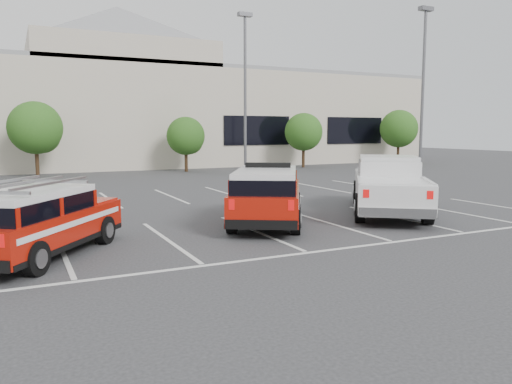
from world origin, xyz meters
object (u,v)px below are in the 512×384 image
(tree_mid_left, at_px, (37,130))
(light_pole_right, at_px, (423,94))
(tree_right, at_px, (304,133))
(fire_chief_suv, at_px, (267,199))
(convention_building, at_px, (95,110))
(ladder_suv, at_px, (38,227))
(light_pole_mid, at_px, (245,95))
(tree_mid_right, at_px, (187,137))
(white_pickup, at_px, (388,191))
(tree_far_right, at_px, (399,130))

(tree_mid_left, xyz_separation_m, light_pole_right, (20.91, -12.05, 2.14))
(tree_right, distance_m, fire_chief_suv, 25.42)
(convention_building, height_order, ladder_suv, convention_building)
(light_pole_mid, bearing_deg, light_pole_right, -33.69)
(tree_mid_right, height_order, light_pole_right, light_pole_right)
(fire_chief_suv, bearing_deg, tree_mid_left, 136.08)
(tree_mid_left, bearing_deg, tree_mid_right, -0.00)
(tree_mid_right, relative_size, fire_chief_suv, 0.69)
(tree_mid_left, bearing_deg, ladder_suv, -92.59)
(tree_mid_left, relative_size, tree_right, 1.10)
(fire_chief_suv, distance_m, ladder_suv, 6.97)
(white_pickup, bearing_deg, light_pole_right, 77.77)
(convention_building, height_order, fire_chief_suv, convention_building)
(tree_mid_right, relative_size, light_pole_right, 0.39)
(tree_right, height_order, tree_far_right, tree_far_right)
(convention_building, xyz_separation_m, fire_chief_suv, (0.70, -30.80, -3.93))
(tree_mid_left, distance_m, tree_mid_right, 10.01)
(ladder_suv, bearing_deg, light_pole_mid, 88.03)
(convention_building, distance_m, light_pole_right, 26.99)
(tree_mid_left, relative_size, white_pickup, 0.72)
(white_pickup, bearing_deg, light_pole_mid, 121.92)
(tree_mid_right, xyz_separation_m, white_pickup, (0.74, -21.00, -1.69))
(convention_building, distance_m, white_pickup, 31.58)
(light_pole_mid, height_order, light_pole_right, same)
(tree_far_right, bearing_deg, white_pickup, -132.52)
(tree_far_right, relative_size, white_pickup, 0.72)
(light_pole_mid, relative_size, light_pole_right, 1.00)
(white_pickup, bearing_deg, tree_right, 102.60)
(fire_chief_suv, bearing_deg, white_pickup, 30.43)
(fire_chief_suv, height_order, white_pickup, white_pickup)
(tree_mid_left, distance_m, white_pickup, 23.70)
(white_pickup, bearing_deg, ladder_suv, -136.47)
(tree_mid_right, relative_size, tree_far_right, 0.82)
(convention_building, bearing_deg, fire_chief_suv, -88.70)
(white_pickup, distance_m, ladder_suv, 11.85)
(white_pickup, relative_size, ladder_suv, 1.38)
(tree_far_right, xyz_separation_m, light_pole_mid, (-18.09, -6.05, 2.14))
(tree_far_right, bearing_deg, light_pole_right, -127.04)
(tree_mid_right, distance_m, ladder_suv, 25.09)
(tree_mid_left, xyz_separation_m, light_pole_mid, (11.91, -6.05, 2.14))
(tree_mid_left, bearing_deg, white_pickup, -62.92)
(tree_mid_right, distance_m, tree_far_right, 20.01)
(fire_chief_suv, bearing_deg, tree_right, 86.55)
(light_pole_mid, xyz_separation_m, light_pole_right, (9.00, -6.00, 0.00))
(tree_right, bearing_deg, convention_building, 146.63)
(tree_mid_right, bearing_deg, light_pole_mid, -72.48)
(convention_building, distance_m, tree_mid_left, 11.19)
(tree_far_right, bearing_deg, fire_chief_suv, -139.08)
(convention_building, bearing_deg, tree_mid_left, -117.40)
(convention_building, relative_size, white_pickup, 8.94)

